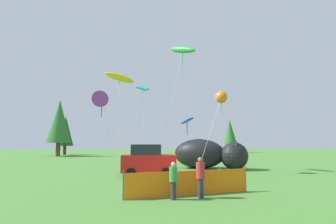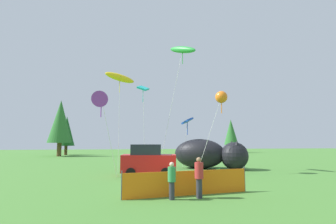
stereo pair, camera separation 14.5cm
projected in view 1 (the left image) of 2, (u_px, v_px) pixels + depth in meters
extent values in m
plane|color=#477F33|center=(179.00, 183.00, 15.64)|extent=(120.00, 120.00, 0.00)
cube|color=red|center=(149.00, 163.00, 18.77)|extent=(4.02, 2.23, 1.23)
cube|color=#1E232D|center=(147.00, 149.00, 18.87)|extent=(2.29, 1.87, 0.74)
cylinder|color=black|center=(166.00, 170.00, 19.58)|extent=(0.70, 0.33, 0.67)
cylinder|color=black|center=(166.00, 173.00, 17.87)|extent=(0.70, 0.33, 0.67)
cylinder|color=black|center=(134.00, 170.00, 19.54)|extent=(0.70, 0.33, 0.67)
cylinder|color=black|center=(131.00, 173.00, 17.83)|extent=(0.70, 0.33, 0.67)
cube|color=#267F33|center=(223.00, 177.00, 15.02)|extent=(0.71, 0.71, 0.03)
cube|color=#267F33|center=(219.00, 173.00, 15.17)|extent=(0.34, 0.38, 0.45)
cylinder|color=#A5A5AD|center=(228.00, 181.00, 15.06)|extent=(0.02, 0.02, 0.44)
cylinder|color=#A5A5AD|center=(225.00, 182.00, 14.70)|extent=(0.02, 0.02, 0.44)
cylinder|color=#A5A5AD|center=(221.00, 180.00, 15.29)|extent=(0.02, 0.02, 0.44)
cylinder|color=#A5A5AD|center=(218.00, 181.00, 14.94)|extent=(0.02, 0.02, 0.44)
ellipsoid|color=black|center=(199.00, 154.00, 23.80)|extent=(5.32, 4.52, 2.65)
ellipsoid|color=white|center=(199.00, 160.00, 23.74)|extent=(3.54, 3.15, 1.19)
sphere|color=black|center=(234.00, 156.00, 22.74)|extent=(2.38, 2.38, 2.38)
cone|color=black|center=(231.00, 145.00, 23.43)|extent=(0.67, 0.67, 0.72)
cone|color=black|center=(237.00, 145.00, 22.26)|extent=(0.67, 0.67, 0.72)
cube|color=orange|center=(189.00, 183.00, 12.16)|extent=(6.05, 1.12, 1.12)
cylinder|color=#4C4C51|center=(123.00, 185.00, 11.19)|extent=(0.05, 0.05, 1.23)
cylinder|color=#4C4C51|center=(246.00, 179.00, 13.14)|extent=(0.05, 0.05, 1.23)
cylinder|color=#2D2D38|center=(173.00, 191.00, 11.26)|extent=(0.24, 0.24, 0.76)
cylinder|color=#338C4C|center=(173.00, 174.00, 11.34)|extent=(0.35, 0.35, 0.63)
sphere|color=beige|center=(173.00, 164.00, 11.38)|extent=(0.21, 0.21, 0.21)
cylinder|color=#2D2D38|center=(201.00, 188.00, 11.58)|extent=(0.26, 0.26, 0.85)
cylinder|color=#B72D2D|center=(200.00, 170.00, 11.66)|extent=(0.39, 0.39, 0.71)
sphere|color=#8C6647|center=(200.00, 160.00, 11.71)|extent=(0.23, 0.23, 0.23)
cylinder|color=silver|center=(185.00, 144.00, 24.61)|extent=(0.43, 0.40, 4.36)
cube|color=blue|center=(187.00, 121.00, 24.70)|extent=(1.19, 1.27, 0.71)
cylinder|color=blue|center=(187.00, 128.00, 24.62)|extent=(0.06, 0.06, 1.20)
cylinder|color=silver|center=(110.00, 138.00, 17.48)|extent=(1.07, 1.43, 5.34)
cone|color=purple|center=(102.00, 97.00, 17.00)|extent=(1.13, 1.65, 1.42)
cylinder|color=purple|center=(101.00, 108.00, 16.93)|extent=(0.06, 0.06, 1.20)
cylinder|color=silver|center=(144.00, 127.00, 23.45)|extent=(0.21, 1.03, 7.36)
cube|color=#19B2B2|center=(143.00, 88.00, 24.33)|extent=(1.23, 1.14, 0.73)
cylinder|color=#19B2B2|center=(143.00, 96.00, 24.25)|extent=(0.06, 0.06, 1.20)
cylinder|color=silver|center=(119.00, 123.00, 21.40)|extent=(0.10, 1.44, 7.91)
ellipsoid|color=yellow|center=(120.00, 78.00, 22.51)|extent=(2.69, 1.21, 1.24)
cylinder|color=yellow|center=(119.00, 86.00, 22.44)|extent=(0.06, 0.06, 1.20)
cylinder|color=silver|center=(210.00, 134.00, 19.70)|extent=(2.46, 1.25, 5.96)
sphere|color=orange|center=(221.00, 97.00, 20.80)|extent=(0.96, 0.96, 0.96)
cylinder|color=orange|center=(222.00, 106.00, 20.72)|extent=(0.06, 0.06, 1.20)
cylinder|color=silver|center=(171.00, 108.00, 22.21)|extent=(2.19, 0.61, 10.54)
ellipsoid|color=green|center=(182.00, 50.00, 23.22)|extent=(2.35, 2.94, 1.49)
cylinder|color=green|center=(182.00, 57.00, 23.14)|extent=(0.06, 0.06, 1.20)
cylinder|color=brown|center=(65.00, 150.00, 45.14)|extent=(0.51, 0.51, 1.60)
cone|color=#1E5623|center=(65.00, 131.00, 45.50)|extent=(2.81, 2.81, 5.10)
cylinder|color=brown|center=(230.00, 149.00, 54.05)|extent=(0.52, 0.52, 1.64)
cone|color=#2D6B2D|center=(230.00, 132.00, 54.42)|extent=(2.88, 2.88, 5.24)
cylinder|color=brown|center=(58.00, 150.00, 41.54)|extent=(0.69, 0.69, 2.15)
cone|color=#2D6B2D|center=(59.00, 121.00, 42.02)|extent=(3.78, 3.78, 6.87)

